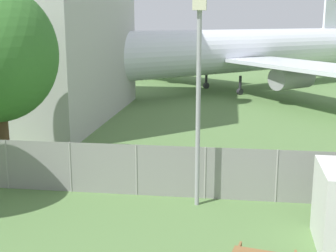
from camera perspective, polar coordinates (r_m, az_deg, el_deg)
name	(u,v)px	position (r m, az deg, el deg)	size (l,w,h in m)	color
perimeter_fence	(205,173)	(17.11, 4.56, -5.74)	(56.07, 0.07, 1.94)	gray
airplane	(212,53)	(42.24, 5.33, 8.87)	(36.45, 33.69, 11.50)	white
light_mast	(199,82)	(15.74, 3.75, 5.38)	(0.44, 0.44, 7.07)	#99999E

